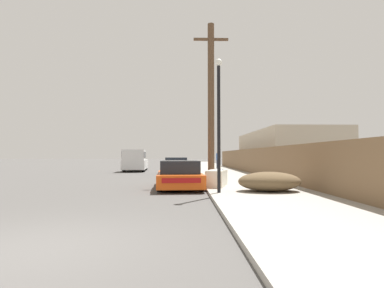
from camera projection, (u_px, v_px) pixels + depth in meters
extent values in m
plane|color=#4F4C49|center=(33.00, 251.00, 4.54)|extent=(220.00, 220.00, 0.00)
cube|color=#9E998E|center=(216.00, 170.00, 28.17)|extent=(4.20, 63.00, 0.12)
cube|color=silver|center=(217.00, 178.00, 12.80)|extent=(1.11, 1.73, 0.66)
cube|color=white|center=(217.00, 170.00, 12.81)|extent=(1.07, 1.66, 0.03)
cube|color=#333335|center=(223.00, 169.00, 13.24)|extent=(0.09, 0.20, 0.02)
cube|color=gray|center=(218.00, 170.00, 13.06)|extent=(0.70, 0.27, 0.01)
cube|color=gray|center=(216.00, 170.00, 12.58)|extent=(0.70, 0.27, 0.01)
cube|color=#E05114|center=(179.00, 179.00, 13.26)|extent=(2.11, 4.34, 0.54)
cube|color=black|center=(179.00, 167.00, 12.90)|extent=(1.73, 2.12, 0.54)
cube|color=#B21414|center=(181.00, 181.00, 11.13)|extent=(1.47, 0.11, 0.19)
cylinder|color=black|center=(161.00, 178.00, 14.49)|extent=(0.23, 0.65, 0.64)
cylinder|color=black|center=(195.00, 178.00, 14.63)|extent=(0.23, 0.65, 0.64)
cylinder|color=black|center=(160.00, 184.00, 11.88)|extent=(0.23, 0.65, 0.64)
cylinder|color=black|center=(201.00, 183.00, 12.01)|extent=(0.23, 0.65, 0.64)
cube|color=silver|center=(176.00, 168.00, 23.52)|extent=(1.95, 4.31, 0.63)
cube|color=black|center=(176.00, 161.00, 23.37)|extent=(1.66, 2.42, 0.49)
cube|color=#B21414|center=(176.00, 167.00, 21.38)|extent=(1.47, 0.05, 0.22)
cylinder|color=black|center=(167.00, 169.00, 24.81)|extent=(0.21, 0.64, 0.64)
cylinder|color=black|center=(186.00, 169.00, 24.88)|extent=(0.21, 0.64, 0.64)
cylinder|color=black|center=(165.00, 170.00, 22.16)|extent=(0.21, 0.64, 0.64)
cylinder|color=black|center=(187.00, 170.00, 22.23)|extent=(0.21, 0.64, 0.64)
cube|color=silver|center=(136.00, 164.00, 27.44)|extent=(2.27, 5.48, 0.80)
cube|color=silver|center=(134.00, 155.00, 26.00)|extent=(1.98, 2.53, 0.91)
cube|color=black|center=(134.00, 155.00, 26.01)|extent=(2.01, 2.48, 0.50)
cylinder|color=black|center=(143.00, 167.00, 25.85)|extent=(0.31, 0.84, 0.82)
cylinder|color=black|center=(124.00, 167.00, 25.71)|extent=(0.31, 0.84, 0.82)
cylinder|color=black|center=(146.00, 166.00, 29.17)|extent=(0.31, 0.84, 0.82)
cylinder|color=black|center=(129.00, 166.00, 29.02)|extent=(0.31, 0.84, 0.82)
cylinder|color=brown|center=(211.00, 102.00, 15.38)|extent=(0.34, 0.34, 8.15)
cube|color=brown|center=(211.00, 39.00, 15.50)|extent=(1.80, 0.12, 0.12)
cylinder|color=black|center=(219.00, 129.00, 10.69)|extent=(0.12, 0.12, 4.55)
sphere|color=white|center=(219.00, 62.00, 10.78)|extent=(0.26, 0.26, 0.26)
ellipsoid|color=brown|center=(269.00, 181.00, 11.05)|extent=(2.32, 1.52, 0.72)
cube|color=brown|center=(253.00, 161.00, 21.50)|extent=(0.08, 33.36, 1.80)
cube|color=beige|center=(285.00, 151.00, 27.98)|extent=(6.00, 13.69, 3.62)
cylinder|color=#282D42|center=(218.00, 164.00, 29.65)|extent=(0.28, 0.28, 0.84)
cylinder|color=#2D5193|center=(218.00, 157.00, 29.68)|extent=(0.34, 0.34, 0.67)
sphere|color=#DBB293|center=(218.00, 152.00, 29.70)|extent=(0.25, 0.25, 0.25)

